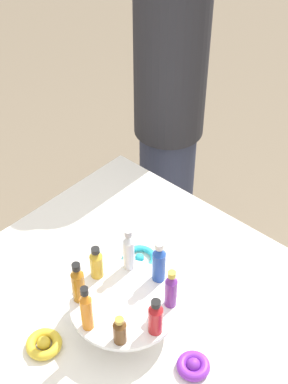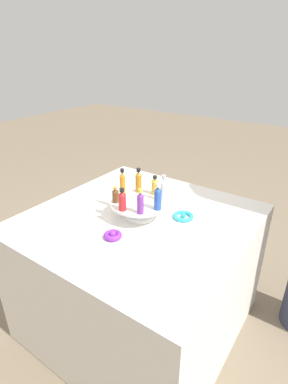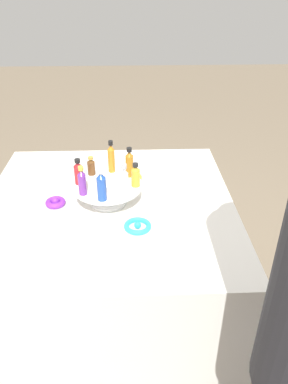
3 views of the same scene
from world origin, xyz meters
name	(u,v)px [view 3 (image 3 of 3)]	position (x,y,z in m)	size (l,w,h in m)	color
ground_plane	(115,317)	(0.00, 0.00, 0.00)	(12.00, 12.00, 0.00)	#756651
party_table	(112,266)	(0.00, 0.00, 0.36)	(1.08, 1.08, 0.72)	silver
display_stand	(108,190)	(0.00, 0.00, 0.79)	(0.29, 0.29, 0.09)	white
bottle_gold	(136,176)	(-0.12, 0.01, 0.86)	(0.04, 0.04, 0.10)	gold
bottle_amber	(129,163)	(-0.09, -0.07, 0.88)	(0.03, 0.03, 0.13)	#AD6B19
bottle_orange	(111,158)	(-0.01, -0.12, 0.88)	(0.03, 0.03, 0.15)	orange
bottle_brown	(91,166)	(0.07, -0.09, 0.85)	(0.03, 0.03, 0.08)	brown
bottle_red	(78,172)	(0.12, -0.01, 0.87)	(0.04, 0.04, 0.11)	#B21E23
bottle_purple	(82,182)	(0.09, 0.07, 0.87)	(0.03, 0.03, 0.12)	#702D93
bottle_blue	(101,186)	(0.01, 0.12, 0.88)	(0.04, 0.04, 0.14)	#234CAD
bottle_clear	(124,182)	(-0.07, 0.09, 0.88)	(0.03, 0.03, 0.14)	silver
ribbon_bow_teal	(138,226)	(-0.12, 0.19, 0.73)	(0.11, 0.11, 0.03)	#2DB7CC
ribbon_bow_gold	(132,177)	(-0.10, -0.20, 0.74)	(0.10, 0.10, 0.04)	gold
ribbon_bow_purple	(55,202)	(0.23, 0.01, 0.74)	(0.09, 0.09, 0.04)	purple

